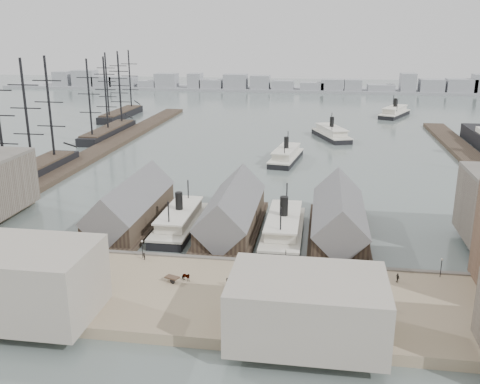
% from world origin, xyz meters
% --- Properties ---
extents(ground, '(900.00, 900.00, 0.00)m').
position_xyz_m(ground, '(0.00, 0.00, 0.00)').
color(ground, '#515E5B').
rests_on(ground, ground).
extents(quay, '(180.00, 30.00, 2.00)m').
position_xyz_m(quay, '(0.00, -20.00, 1.00)').
color(quay, '#8A785D').
rests_on(quay, ground).
extents(seawall, '(180.00, 1.20, 2.30)m').
position_xyz_m(seawall, '(0.00, -5.20, 1.15)').
color(seawall, '#59544C').
rests_on(seawall, ground).
extents(west_wharf, '(10.00, 220.00, 1.60)m').
position_xyz_m(west_wharf, '(-68.00, 100.00, 0.80)').
color(west_wharf, '#2D231C').
rests_on(west_wharf, ground).
extents(ferry_shed_west, '(14.00, 42.00, 12.60)m').
position_xyz_m(ferry_shed_west, '(-26.00, 16.88, 4.64)').
color(ferry_shed_west, '#2D231C').
rests_on(ferry_shed_west, ground).
extents(ferry_shed_center, '(14.00, 42.00, 12.60)m').
position_xyz_m(ferry_shed_center, '(0.00, 16.88, 4.64)').
color(ferry_shed_center, '#2D231C').
rests_on(ferry_shed_center, ground).
extents(ferry_shed_east, '(14.00, 42.00, 12.60)m').
position_xyz_m(ferry_shed_east, '(26.00, 16.88, 4.64)').
color(ferry_shed_east, '#2D231C').
rests_on(ferry_shed_east, ground).
extents(street_bldg_center, '(24.00, 16.00, 10.00)m').
position_xyz_m(street_bldg_center, '(20.00, -32.00, 7.00)').
color(street_bldg_center, gray).
rests_on(street_bldg_center, quay).
extents(street_bldg_west, '(30.00, 16.00, 12.00)m').
position_xyz_m(street_bldg_west, '(-30.00, -32.00, 8.00)').
color(street_bldg_west, gray).
rests_on(street_bldg_west, quay).
extents(lamp_post_far_w, '(0.44, 0.44, 3.92)m').
position_xyz_m(lamp_post_far_w, '(-45.00, -7.00, 4.71)').
color(lamp_post_far_w, black).
rests_on(lamp_post_far_w, quay).
extents(lamp_post_near_w, '(0.44, 0.44, 3.92)m').
position_xyz_m(lamp_post_near_w, '(-15.00, -7.00, 4.71)').
color(lamp_post_near_w, black).
rests_on(lamp_post_near_w, quay).
extents(lamp_post_near_e, '(0.44, 0.44, 3.92)m').
position_xyz_m(lamp_post_near_e, '(15.00, -7.00, 4.71)').
color(lamp_post_near_e, black).
rests_on(lamp_post_near_e, quay).
extents(lamp_post_far_e, '(0.44, 0.44, 3.92)m').
position_xyz_m(lamp_post_far_e, '(45.00, -7.00, 4.71)').
color(lamp_post_far_e, black).
rests_on(lamp_post_far_e, quay).
extents(far_shore, '(500.00, 40.00, 15.72)m').
position_xyz_m(far_shore, '(-2.07, 334.14, 3.91)').
color(far_shore, gray).
rests_on(far_shore, ground).
extents(ferry_docked_west, '(8.63, 28.75, 10.27)m').
position_xyz_m(ferry_docked_west, '(-13.00, 15.46, 2.41)').
color(ferry_docked_west, black).
rests_on(ferry_docked_west, ground).
extents(ferry_docked_east, '(9.12, 30.41, 10.86)m').
position_xyz_m(ferry_docked_east, '(13.00, 14.03, 2.55)').
color(ferry_docked_east, black).
rests_on(ferry_docked_east, ground).
extents(ferry_open_near, '(12.21, 28.92, 10.01)m').
position_xyz_m(ferry_open_near, '(8.16, 91.47, 2.35)').
color(ferry_open_near, black).
rests_on(ferry_open_near, ground).
extents(ferry_open_mid, '(18.86, 30.80, 10.56)m').
position_xyz_m(ferry_open_mid, '(25.53, 139.09, 2.48)').
color(ferry_open_mid, black).
rests_on(ferry_open_mid, ground).
extents(ferry_open_far, '(21.15, 32.11, 11.08)m').
position_xyz_m(ferry_open_far, '(61.95, 209.66, 2.60)').
color(ferry_open_far, black).
rests_on(ferry_open_far, ground).
extents(sailing_ship_near, '(9.59, 66.10, 39.45)m').
position_xyz_m(sailing_ship_near, '(-74.53, 47.58, 2.90)').
color(sailing_ship_near, black).
rests_on(sailing_ship_near, ground).
extents(sailing_ship_mid, '(8.84, 51.06, 36.33)m').
position_xyz_m(sailing_ship_mid, '(-77.74, 129.14, 2.60)').
color(sailing_ship_mid, black).
rests_on(sailing_ship_mid, ground).
extents(sailing_ship_far, '(8.91, 49.50, 36.63)m').
position_xyz_m(sailing_ship_far, '(-91.79, 182.67, 2.65)').
color(sailing_ship_far, black).
rests_on(sailing_ship_far, ground).
extents(horse_cart_left, '(4.46, 4.01, 1.59)m').
position_xyz_m(horse_cart_left, '(-37.69, -17.09, 2.81)').
color(horse_cart_left, black).
rests_on(horse_cart_left, quay).
extents(horse_cart_center, '(5.04, 2.83, 1.72)m').
position_xyz_m(horse_cart_center, '(-3.98, -16.47, 2.86)').
color(horse_cart_center, black).
rests_on(horse_cart_center, quay).
extents(horse_cart_right, '(4.66, 1.77, 1.62)m').
position_xyz_m(horse_cart_right, '(11.81, -19.18, 2.82)').
color(horse_cart_right, black).
rests_on(horse_cart_right, quay).
extents(pedestrian_2, '(1.12, 1.15, 1.58)m').
position_xyz_m(pedestrian_2, '(-14.37, -8.00, 2.79)').
color(pedestrian_2, black).
rests_on(pedestrian_2, quay).
extents(pedestrian_3, '(1.01, 1.10, 1.81)m').
position_xyz_m(pedestrian_3, '(-21.16, -21.65, 2.90)').
color(pedestrian_3, black).
rests_on(pedestrian_3, quay).
extents(pedestrian_4, '(0.80, 0.96, 1.69)m').
position_xyz_m(pedestrian_4, '(4.87, -17.12, 2.84)').
color(pedestrian_4, black).
rests_on(pedestrian_4, quay).
extents(pedestrian_5, '(0.57, 0.70, 1.71)m').
position_xyz_m(pedestrian_5, '(8.86, -21.80, 2.85)').
color(pedestrian_5, black).
rests_on(pedestrian_5, quay).
extents(pedestrian_6, '(0.75, 0.89, 1.63)m').
position_xyz_m(pedestrian_6, '(24.80, -14.73, 2.82)').
color(pedestrian_6, black).
rests_on(pedestrian_6, quay).
extents(pedestrian_7, '(1.32, 0.98, 1.82)m').
position_xyz_m(pedestrian_7, '(33.52, -21.46, 2.91)').
color(pedestrian_7, black).
rests_on(pedestrian_7, quay).
extents(pedestrian_8, '(0.91, 1.13, 1.79)m').
position_xyz_m(pedestrian_8, '(36.48, -10.51, 2.90)').
color(pedestrian_8, black).
rests_on(pedestrian_8, quay).
extents(pedestrian_10, '(0.69, 0.60, 1.56)m').
position_xyz_m(pedestrian_10, '(5.70, -16.84, 2.78)').
color(pedestrian_10, black).
rests_on(pedestrian_10, quay).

